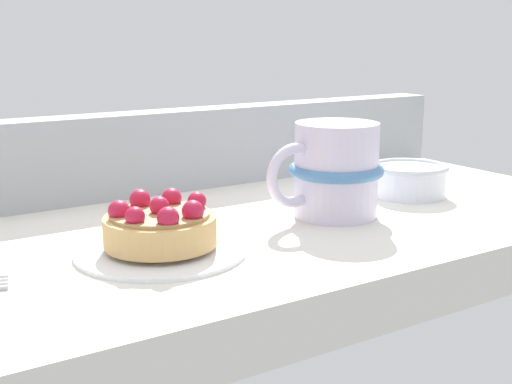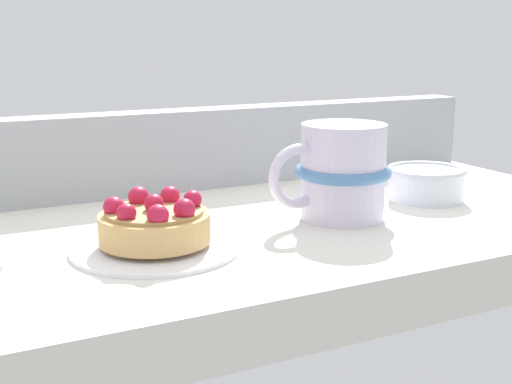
# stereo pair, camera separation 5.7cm
# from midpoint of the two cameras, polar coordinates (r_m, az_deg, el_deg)

# --- Properties ---
(ground_plane) EXTENTS (0.83, 0.35, 0.04)m
(ground_plane) POSITION_cam_midpoint_polar(r_m,az_deg,el_deg) (0.60, -1.68, -5.02)
(ground_plane) COLOR silver
(window_rail_back) EXTENTS (0.81, 0.04, 0.09)m
(window_rail_back) POSITION_cam_midpoint_polar(r_m,az_deg,el_deg) (0.72, -6.96, 3.28)
(window_rail_back) COLOR #9EA3A8
(window_rail_back) RESTS_ON ground_plane
(dessert_plate) EXTENTS (0.13, 0.13, 0.01)m
(dessert_plate) POSITION_cam_midpoint_polar(r_m,az_deg,el_deg) (0.53, -5.38, -4.56)
(dessert_plate) COLOR white
(dessert_plate) RESTS_ON ground_plane
(raspberry_tart) EXTENTS (0.09, 0.09, 0.04)m
(raspberry_tart) POSITION_cam_midpoint_polar(r_m,az_deg,el_deg) (0.53, -5.42, -2.63)
(raspberry_tart) COLOR tan
(raspberry_tart) RESTS_ON dessert_plate
(coffee_mug) EXTENTS (0.12, 0.09, 0.09)m
(coffee_mug) POSITION_cam_midpoint_polar(r_m,az_deg,el_deg) (0.62, 9.70, 1.65)
(coffee_mug) COLOR silver
(coffee_mug) RESTS_ON ground_plane
(sugar_bowl) EXTENTS (0.08, 0.08, 0.03)m
(sugar_bowl) POSITION_cam_midpoint_polar(r_m,az_deg,el_deg) (0.72, 16.20, 0.77)
(sugar_bowl) COLOR silver
(sugar_bowl) RESTS_ON ground_plane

